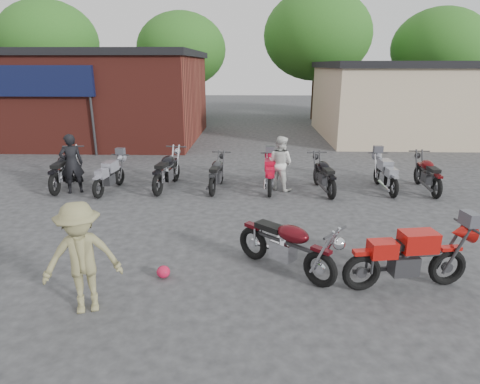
{
  "coord_description": "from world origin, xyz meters",
  "views": [
    {
      "loc": [
        -0.16,
        -6.34,
        3.61
      ],
      "look_at": [
        -0.44,
        2.18,
        0.9
      ],
      "focal_mm": 30.0,
      "sensor_mm": 36.0,
      "label": 1
    }
  ],
  "objects_px": {
    "vintage_motorcycle": "(287,242)",
    "row_bike_3": "(217,172)",
    "row_bike_6": "(386,173)",
    "person_light": "(280,163)",
    "helmet": "(163,272)",
    "row_bike_2": "(167,168)",
    "row_bike_0": "(64,168)",
    "row_bike_4": "(270,172)",
    "person_dark": "(72,164)",
    "row_bike_7": "(428,172)",
    "row_bike_5": "(324,173)",
    "sportbike": "(409,255)",
    "row_bike_1": "(109,174)",
    "person_tan": "(82,258)"
  },
  "relations": [
    {
      "from": "row_bike_0",
      "to": "row_bike_7",
      "type": "relative_size",
      "value": 1.08
    },
    {
      "from": "sportbike",
      "to": "person_light",
      "type": "relative_size",
      "value": 1.28
    },
    {
      "from": "row_bike_6",
      "to": "person_light",
      "type": "bearing_deg",
      "value": 88.61
    },
    {
      "from": "row_bike_4",
      "to": "row_bike_5",
      "type": "bearing_deg",
      "value": -92.39
    },
    {
      "from": "helmet",
      "to": "row_bike_5",
      "type": "bearing_deg",
      "value": 54.76
    },
    {
      "from": "person_light",
      "to": "row_bike_3",
      "type": "relative_size",
      "value": 0.86
    },
    {
      "from": "row_bike_2",
      "to": "row_bike_3",
      "type": "relative_size",
      "value": 1.13
    },
    {
      "from": "row_bike_5",
      "to": "row_bike_7",
      "type": "bearing_deg",
      "value": -94.0
    },
    {
      "from": "row_bike_0",
      "to": "row_bike_5",
      "type": "distance_m",
      "value": 7.85
    },
    {
      "from": "sportbike",
      "to": "person_light",
      "type": "distance_m",
      "value": 5.85
    },
    {
      "from": "row_bike_1",
      "to": "row_bike_4",
      "type": "bearing_deg",
      "value": -78.96
    },
    {
      "from": "helmet",
      "to": "person_light",
      "type": "bearing_deg",
      "value": 66.04
    },
    {
      "from": "person_tan",
      "to": "row_bike_7",
      "type": "bearing_deg",
      "value": 21.37
    },
    {
      "from": "row_bike_5",
      "to": "row_bike_6",
      "type": "height_order",
      "value": "row_bike_5"
    },
    {
      "from": "person_light",
      "to": "row_bike_4",
      "type": "height_order",
      "value": "person_light"
    },
    {
      "from": "sportbike",
      "to": "row_bike_6",
      "type": "relative_size",
      "value": 1.11
    },
    {
      "from": "row_bike_0",
      "to": "row_bike_2",
      "type": "distance_m",
      "value": 3.14
    },
    {
      "from": "sportbike",
      "to": "person_tan",
      "type": "xyz_separation_m",
      "value": [
        -5.13,
        -0.82,
        0.27
      ]
    },
    {
      "from": "row_bike_4",
      "to": "row_bike_6",
      "type": "height_order",
      "value": "row_bike_6"
    },
    {
      "from": "person_light",
      "to": "person_tan",
      "type": "distance_m",
      "value": 7.21
    },
    {
      "from": "vintage_motorcycle",
      "to": "row_bike_0",
      "type": "relative_size",
      "value": 0.97
    },
    {
      "from": "helmet",
      "to": "person_dark",
      "type": "distance_m",
      "value": 6.15
    },
    {
      "from": "vintage_motorcycle",
      "to": "row_bike_1",
      "type": "bearing_deg",
      "value": 176.66
    },
    {
      "from": "person_tan",
      "to": "row_bike_6",
      "type": "bearing_deg",
      "value": 26.31
    },
    {
      "from": "helmet",
      "to": "row_bike_1",
      "type": "relative_size",
      "value": 0.13
    },
    {
      "from": "person_dark",
      "to": "row_bike_7",
      "type": "relative_size",
      "value": 0.88
    },
    {
      "from": "vintage_motorcycle",
      "to": "row_bike_6",
      "type": "bearing_deg",
      "value": 98.1
    },
    {
      "from": "helmet",
      "to": "person_dark",
      "type": "bearing_deg",
      "value": 127.16
    },
    {
      "from": "row_bike_4",
      "to": "row_bike_5",
      "type": "distance_m",
      "value": 1.6
    },
    {
      "from": "helmet",
      "to": "row_bike_4",
      "type": "distance_m",
      "value": 5.73
    },
    {
      "from": "helmet",
      "to": "row_bike_4",
      "type": "bearing_deg",
      "value": 68.68
    },
    {
      "from": "row_bike_5",
      "to": "row_bike_6",
      "type": "relative_size",
      "value": 1.03
    },
    {
      "from": "helmet",
      "to": "row_bike_6",
      "type": "xyz_separation_m",
      "value": [
        5.53,
        5.38,
        0.44
      ]
    },
    {
      "from": "helmet",
      "to": "row_bike_1",
      "type": "bearing_deg",
      "value": 118.01
    },
    {
      "from": "row_bike_2",
      "to": "row_bike_7",
      "type": "bearing_deg",
      "value": -82.43
    },
    {
      "from": "row_bike_0",
      "to": "row_bike_4",
      "type": "relative_size",
      "value": 1.15
    },
    {
      "from": "sportbike",
      "to": "helmet",
      "type": "bearing_deg",
      "value": 168.97
    },
    {
      "from": "row_bike_1",
      "to": "sportbike",
      "type": "bearing_deg",
      "value": -119.62
    },
    {
      "from": "vintage_motorcycle",
      "to": "row_bike_1",
      "type": "height_order",
      "value": "vintage_motorcycle"
    },
    {
      "from": "person_tan",
      "to": "row_bike_5",
      "type": "relative_size",
      "value": 0.9
    },
    {
      "from": "sportbike",
      "to": "row_bike_4",
      "type": "relative_size",
      "value": 1.13
    },
    {
      "from": "row_bike_0",
      "to": "row_bike_7",
      "type": "height_order",
      "value": "row_bike_0"
    },
    {
      "from": "vintage_motorcycle",
      "to": "person_tan",
      "type": "height_order",
      "value": "person_tan"
    },
    {
      "from": "helmet",
      "to": "person_light",
      "type": "height_order",
      "value": "person_light"
    },
    {
      "from": "row_bike_4",
      "to": "row_bike_6",
      "type": "relative_size",
      "value": 0.98
    },
    {
      "from": "row_bike_4",
      "to": "row_bike_0",
      "type": "bearing_deg",
      "value": 91.68
    },
    {
      "from": "row_bike_0",
      "to": "vintage_motorcycle",
      "type": "bearing_deg",
      "value": -133.09
    },
    {
      "from": "row_bike_4",
      "to": "row_bike_6",
      "type": "distance_m",
      "value": 3.45
    },
    {
      "from": "person_tan",
      "to": "vintage_motorcycle",
      "type": "bearing_deg",
      "value": 3.65
    },
    {
      "from": "vintage_motorcycle",
      "to": "row_bike_3",
      "type": "relative_size",
      "value": 1.1
    }
  ]
}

